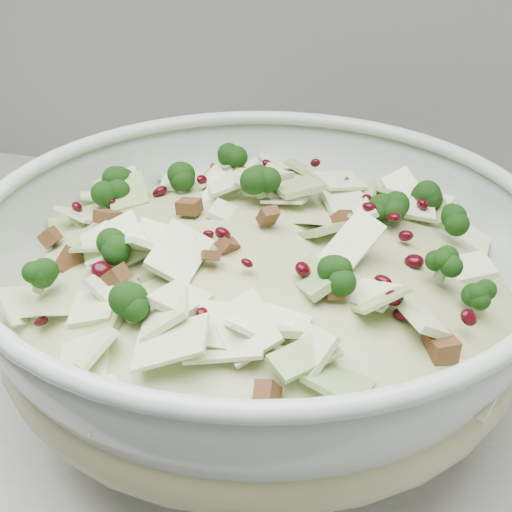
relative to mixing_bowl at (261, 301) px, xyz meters
The scene contains 2 objects.
mixing_bowl is the anchor object (origin of this frame).
salad 0.03m from the mixing_bowl, ahead, with size 0.50×0.50×0.16m.
Camera 1 is at (0.30, 1.18, 1.28)m, focal length 50.00 mm.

